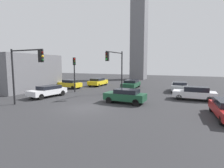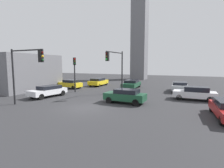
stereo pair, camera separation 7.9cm
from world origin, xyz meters
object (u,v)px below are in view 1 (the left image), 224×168
at_px(traffic_light_0, 74,68).
at_px(traffic_light_1, 26,65).
at_px(traffic_light_2, 115,63).
at_px(car_7, 70,84).
at_px(car_0, 98,82).
at_px(car_3, 131,84).
at_px(car_2, 125,96).
at_px(car_1, 195,93).
at_px(car_5, 48,91).
at_px(car_6, 179,86).

bearing_deg(traffic_light_0, traffic_light_1, -40.67).
xyz_separation_m(traffic_light_2, car_7, (-9.18, 2.81, -3.18)).
relative_size(car_0, car_3, 0.90).
relative_size(traffic_light_0, car_2, 1.18).
bearing_deg(car_0, car_1, -115.00).
bearing_deg(car_3, car_0, -98.15).
distance_m(car_0, car_5, 11.83).
bearing_deg(car_5, car_0, -173.13).
height_order(car_1, car_5, car_1).
distance_m(car_5, car_7, 7.43).
distance_m(traffic_light_2, car_6, 9.99).
bearing_deg(car_6, car_2, 152.73).
bearing_deg(car_5, traffic_light_2, 128.41).
bearing_deg(car_0, car_3, -96.05).
bearing_deg(car_6, traffic_light_0, 112.16).
relative_size(car_2, car_6, 0.85).
xyz_separation_m(car_0, car_5, (0.10, -11.83, -0.02)).
relative_size(car_3, car_7, 1.22).
bearing_deg(traffic_light_2, car_5, -54.28).
height_order(traffic_light_0, car_0, traffic_light_0).
height_order(traffic_light_2, car_6, traffic_light_2).
relative_size(traffic_light_1, car_3, 1.05).
xyz_separation_m(car_6, car_7, (-16.01, -3.76, -0.04)).
distance_m(traffic_light_0, car_1, 15.06).
distance_m(traffic_light_1, car_3, 16.54).
relative_size(car_1, car_3, 0.86).
bearing_deg(car_0, traffic_light_2, -140.56).
distance_m(car_0, car_3, 6.38).
bearing_deg(traffic_light_2, car_1, 100.98).
height_order(traffic_light_1, car_7, traffic_light_1).
bearing_deg(traffic_light_2, car_7, -103.33).
bearing_deg(car_2, car_5, 4.61).
bearing_deg(traffic_light_0, car_7, 178.94).
bearing_deg(traffic_light_1, car_3, 73.68).
bearing_deg(car_5, traffic_light_0, 177.99).
bearing_deg(traffic_light_1, traffic_light_2, 59.69).
height_order(car_1, car_3, car_1).
bearing_deg(traffic_light_0, car_3, 92.60).
bearing_deg(car_0, car_7, 151.50).
bearing_deg(car_7, traffic_light_1, 114.95).
height_order(car_1, car_2, car_1).
xyz_separation_m(car_3, car_6, (7.26, -0.64, 0.05)).
xyz_separation_m(car_2, car_5, (-9.34, -0.67, -0.03)).
relative_size(traffic_light_2, car_6, 1.16).
xyz_separation_m(traffic_light_0, car_7, (-3.11, 2.78, -2.58)).
xyz_separation_m(traffic_light_0, car_5, (-0.62, -4.22, -2.59)).
distance_m(traffic_light_2, car_0, 10.70).
bearing_deg(traffic_light_0, car_6, 67.65).
relative_size(traffic_light_1, car_1, 1.22).
relative_size(traffic_light_1, car_5, 1.13).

